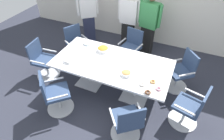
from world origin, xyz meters
TOP-DOWN VIEW (x-y plane):
  - ground_plane at (0.00, 0.00)m, footprint 10.00×10.00m
  - conference_table at (0.00, 0.00)m, footprint 2.40×1.20m
  - office_chair_0 at (-0.78, -0.97)m, footprint 0.76×0.76m
  - office_chair_1 at (0.72, -1.00)m, footprint 0.76×0.76m
  - office_chair_2 at (1.65, -0.27)m, footprint 0.66×0.66m
  - office_chair_3 at (1.35, 0.67)m, footprint 0.76×0.76m
  - office_chair_4 at (0.04, 1.10)m, footprint 0.64×0.64m
  - office_chair_5 at (-1.32, 0.70)m, footprint 0.73×0.73m
  - office_chair_6 at (-1.67, -0.22)m, footprint 0.59×0.59m
  - person_standing_0 at (-1.45, 1.63)m, footprint 0.52×0.45m
  - person_standing_1 at (-0.27, 1.73)m, footprint 0.61×0.24m
  - person_standing_2 at (0.29, 1.68)m, footprint 0.61×0.30m
  - snack_bowl_chips_orange at (-0.35, 0.31)m, footprint 0.26×0.26m
  - snack_bowl_cookies at (0.40, -0.24)m, footprint 0.20×0.20m
  - donut_platter at (0.90, -0.39)m, footprint 0.40×0.40m
  - plate_stack at (-0.79, 0.42)m, footprint 0.20×0.20m
  - napkin_pile at (-0.83, -0.34)m, footprint 0.14×0.14m

SIDE VIEW (x-z plane):
  - ground_plane at x=0.00m, z-range -0.01..0.00m
  - office_chair_0 at x=-0.78m, z-range -0.05..0.86m
  - office_chair_1 at x=0.72m, z-range -0.05..0.86m
  - office_chair_2 at x=1.65m, z-range -0.05..0.86m
  - office_chair_3 at x=1.35m, z-range -0.05..0.86m
  - office_chair_4 at x=0.04m, z-range -0.05..0.86m
  - office_chair_5 at x=-1.32m, z-range -0.05..0.86m
  - office_chair_6 at x=-1.67m, z-range -0.05..0.86m
  - conference_table at x=0.00m, z-range 0.25..1.00m
  - donut_platter at x=0.90m, z-range 0.74..0.79m
  - plate_stack at x=-0.79m, z-range 0.75..0.79m
  - napkin_pile at x=-0.83m, z-range 0.75..0.81m
  - snack_bowl_cookies at x=0.40m, z-range 0.75..0.84m
  - snack_bowl_chips_orange at x=-0.35m, z-range 0.75..0.85m
  - person_standing_1 at x=-0.27m, z-range 0.03..1.71m
  - person_standing_0 at x=-1.45m, z-range 0.03..1.72m
  - person_standing_2 at x=0.29m, z-range 0.03..1.73m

